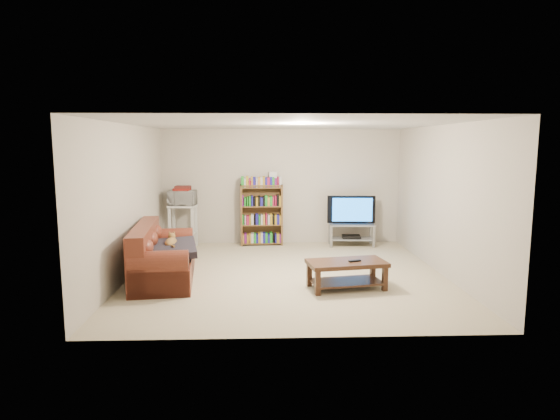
{
  "coord_description": "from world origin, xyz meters",
  "views": [
    {
      "loc": [
        -0.37,
        -7.33,
        2.09
      ],
      "look_at": [
        -0.1,
        0.4,
        1.0
      ],
      "focal_mm": 30.0,
      "sensor_mm": 36.0,
      "label": 1
    }
  ],
  "objects_px": {
    "coffee_table": "(347,269)",
    "bookshelf": "(262,214)",
    "sofa": "(160,260)",
    "tv_stand": "(351,231)"
  },
  "relations": [
    {
      "from": "coffee_table",
      "to": "bookshelf",
      "type": "height_order",
      "value": "bookshelf"
    },
    {
      "from": "sofa",
      "to": "bookshelf",
      "type": "xyz_separation_m",
      "value": [
        1.58,
        2.47,
        0.35
      ]
    },
    {
      "from": "coffee_table",
      "to": "sofa",
      "type": "bearing_deg",
      "value": 158.56
    },
    {
      "from": "bookshelf",
      "to": "sofa",
      "type": "bearing_deg",
      "value": -124.84
    },
    {
      "from": "sofa",
      "to": "coffee_table",
      "type": "xyz_separation_m",
      "value": [
        2.83,
        -0.59,
        -0.02
      ]
    },
    {
      "from": "tv_stand",
      "to": "sofa",
      "type": "bearing_deg",
      "value": -142.82
    },
    {
      "from": "sofa",
      "to": "coffee_table",
      "type": "relative_size",
      "value": 1.73
    },
    {
      "from": "sofa",
      "to": "tv_stand",
      "type": "relative_size",
      "value": 2.19
    },
    {
      "from": "sofa",
      "to": "bookshelf",
      "type": "height_order",
      "value": "bookshelf"
    },
    {
      "from": "sofa",
      "to": "tv_stand",
      "type": "xyz_separation_m",
      "value": [
        3.44,
        2.3,
        0.01
      ]
    }
  ]
}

